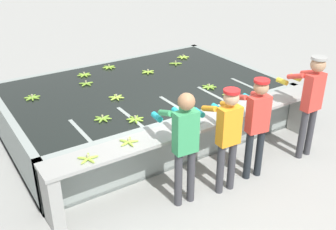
% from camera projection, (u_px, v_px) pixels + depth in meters
% --- Properties ---
extents(ground_plane, '(80.00, 80.00, 0.00)m').
position_uv_depth(ground_plane, '(208.00, 176.00, 6.09)').
color(ground_plane, '#999993').
rests_on(ground_plane, ground).
extents(wash_tank, '(4.87, 3.21, 0.85)m').
position_uv_depth(wash_tank, '(142.00, 106.00, 7.44)').
color(wash_tank, gray).
rests_on(wash_tank, ground).
extents(work_ledge, '(4.87, 0.45, 0.85)m').
position_uv_depth(work_ledge, '(200.00, 135.00, 5.99)').
color(work_ledge, '#9E9E99').
rests_on(work_ledge, ground).
extents(worker_0, '(0.44, 0.73, 1.66)m').
position_uv_depth(worker_0, '(184.00, 139.00, 5.12)').
color(worker_0, '#38383D').
rests_on(worker_0, ground).
extents(worker_1, '(0.43, 0.72, 1.59)m').
position_uv_depth(worker_1, '(227.00, 131.00, 5.40)').
color(worker_1, '#38383D').
rests_on(worker_1, ground).
extents(worker_2, '(0.48, 0.74, 1.60)m').
position_uv_depth(worker_2, '(256.00, 120.00, 5.71)').
color(worker_2, '#1E2328').
rests_on(worker_2, ground).
extents(worker_3, '(0.40, 0.72, 1.73)m').
position_uv_depth(worker_3, '(311.00, 97.00, 6.21)').
color(worker_3, '#38383D').
rests_on(worker_3, ground).
extents(banana_bunch_floating_0, '(0.27, 0.28, 0.08)m').
position_uv_depth(banana_bunch_floating_0, '(230.00, 95.00, 6.79)').
color(banana_bunch_floating_0, '#93BC3D').
rests_on(banana_bunch_floating_0, wash_tank).
extents(banana_bunch_floating_1, '(0.28, 0.28, 0.08)m').
position_uv_depth(banana_bunch_floating_1, '(135.00, 119.00, 5.93)').
color(banana_bunch_floating_1, '#7FAD33').
rests_on(banana_bunch_floating_1, wash_tank).
extents(banana_bunch_floating_2, '(0.28, 0.28, 0.08)m').
position_uv_depth(banana_bunch_floating_2, '(109.00, 67.00, 8.09)').
color(banana_bunch_floating_2, '#7FAD33').
rests_on(banana_bunch_floating_2, wash_tank).
extents(banana_bunch_floating_3, '(0.27, 0.28, 0.08)m').
position_uv_depth(banana_bunch_floating_3, '(183.00, 57.00, 8.70)').
color(banana_bunch_floating_3, '#9EC642').
rests_on(banana_bunch_floating_3, wash_tank).
extents(banana_bunch_floating_4, '(0.27, 0.28, 0.08)m').
position_uv_depth(banana_bunch_floating_4, '(32.00, 98.00, 6.68)').
color(banana_bunch_floating_4, '#75A333').
rests_on(banana_bunch_floating_4, wash_tank).
extents(banana_bunch_floating_5, '(0.27, 0.28, 0.08)m').
position_uv_depth(banana_bunch_floating_5, '(86.00, 84.00, 7.26)').
color(banana_bunch_floating_5, '#75A333').
rests_on(banana_bunch_floating_5, wash_tank).
extents(banana_bunch_floating_6, '(0.28, 0.28, 0.08)m').
position_uv_depth(banana_bunch_floating_6, '(84.00, 75.00, 7.69)').
color(banana_bunch_floating_6, '#7FAD33').
rests_on(banana_bunch_floating_6, wash_tank).
extents(banana_bunch_floating_7, '(0.28, 0.26, 0.08)m').
position_uv_depth(banana_bunch_floating_7, '(148.00, 72.00, 7.84)').
color(banana_bunch_floating_7, '#8CB738').
rests_on(banana_bunch_floating_7, wash_tank).
extents(banana_bunch_floating_8, '(0.27, 0.28, 0.08)m').
position_uv_depth(banana_bunch_floating_8, '(116.00, 97.00, 6.68)').
color(banana_bunch_floating_8, '#9EC642').
rests_on(banana_bunch_floating_8, wash_tank).
extents(banana_bunch_floating_9, '(0.28, 0.28, 0.08)m').
position_uv_depth(banana_bunch_floating_9, '(103.00, 119.00, 5.96)').
color(banana_bunch_floating_9, '#75A333').
rests_on(banana_bunch_floating_9, wash_tank).
extents(banana_bunch_floating_10, '(0.28, 0.28, 0.08)m').
position_uv_depth(banana_bunch_floating_10, '(209.00, 87.00, 7.11)').
color(banana_bunch_floating_10, '#75A333').
rests_on(banana_bunch_floating_10, wash_tank).
extents(banana_bunch_floating_11, '(0.26, 0.26, 0.08)m').
position_uv_depth(banana_bunch_floating_11, '(176.00, 63.00, 8.31)').
color(banana_bunch_floating_11, '#7FAD33').
rests_on(banana_bunch_floating_11, wash_tank).
extents(banana_bunch_ledge_0, '(0.27, 0.28, 0.08)m').
position_uv_depth(banana_bunch_ledge_0, '(88.00, 158.00, 4.93)').
color(banana_bunch_ledge_0, '#9EC642').
rests_on(banana_bunch_ledge_0, work_ledge).
extents(banana_bunch_ledge_1, '(0.28, 0.27, 0.08)m').
position_uv_depth(banana_bunch_ledge_1, '(262.00, 102.00, 6.48)').
color(banana_bunch_ledge_1, '#93BC3D').
rests_on(banana_bunch_ledge_1, work_ledge).
extents(banana_bunch_ledge_2, '(0.28, 0.27, 0.08)m').
position_uv_depth(banana_bunch_ledge_2, '(128.00, 142.00, 5.31)').
color(banana_bunch_ledge_2, '#9EC642').
rests_on(banana_bunch_ledge_2, work_ledge).
extents(knife_0, '(0.35, 0.10, 0.02)m').
position_uv_depth(knife_0, '(193.00, 126.00, 5.74)').
color(knife_0, silver).
rests_on(knife_0, work_ledge).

